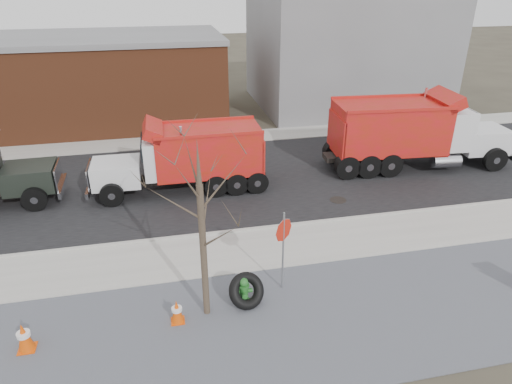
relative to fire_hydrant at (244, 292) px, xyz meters
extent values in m
plane|color=#383328|center=(2.11, 2.43, -0.41)|extent=(120.00, 120.00, 0.00)
cube|color=slate|center=(2.11, -1.07, -0.39)|extent=(60.00, 5.00, 0.03)
cube|color=#9E9B93|center=(2.11, 2.68, -0.38)|extent=(60.00, 2.50, 0.06)
cube|color=#9E9B93|center=(2.11, 3.98, -0.35)|extent=(60.00, 0.15, 0.11)
cube|color=black|center=(2.11, 8.73, -0.40)|extent=(60.00, 9.40, 0.02)
cube|color=#9E9B93|center=(2.11, 14.43, -0.38)|extent=(60.00, 2.00, 0.06)
cube|color=gray|center=(11.11, 20.43, 3.59)|extent=(12.00, 10.00, 8.00)
cube|color=brown|center=(-7.89, 19.43, 2.09)|extent=(20.00, 8.00, 5.00)
cube|color=gray|center=(-7.89, 19.43, 4.74)|extent=(20.20, 8.20, 0.30)
cylinder|color=#382D23|center=(-1.09, -0.17, 1.59)|extent=(0.18, 0.18, 4.00)
cone|color=#382D23|center=(-1.09, -0.17, 4.19)|extent=(0.14, 0.14, 1.20)
cylinder|color=#2B6E29|center=(0.00, 0.01, -0.38)|extent=(0.47, 0.47, 0.06)
cylinder|color=#2B6E29|center=(0.00, 0.01, -0.05)|extent=(0.25, 0.25, 0.65)
cylinder|color=#2B6E29|center=(0.00, 0.01, 0.24)|extent=(0.32, 0.32, 0.05)
sphere|color=#2B6E29|center=(0.00, 0.01, 0.34)|extent=(0.26, 0.26, 0.26)
cylinder|color=#2B6E29|center=(0.00, 0.01, 0.45)|extent=(0.05, 0.05, 0.06)
cylinder|color=#2B6E29|center=(-0.18, 0.01, 0.04)|extent=(0.13, 0.12, 0.12)
cylinder|color=#2B6E29|center=(0.18, 0.00, 0.04)|extent=(0.13, 0.12, 0.12)
cylinder|color=#2B6E29|center=(-0.01, -0.18, 0.02)|extent=(0.17, 0.14, 0.16)
torus|color=black|center=(0.07, -0.03, 0.07)|extent=(1.31, 1.17, 1.06)
cylinder|color=gray|center=(1.26, 0.46, 0.90)|extent=(0.06, 0.06, 2.61)
cylinder|color=red|center=(1.26, 0.46, 1.64)|extent=(0.59, 0.45, 0.71)
cube|color=#E14A07|center=(-1.92, -0.36, -0.39)|extent=(0.37, 0.37, 0.04)
cone|color=#E14A07|center=(-1.92, -0.36, -0.03)|extent=(0.35, 0.35, 0.69)
cylinder|color=white|center=(-1.92, -0.36, 0.03)|extent=(0.29, 0.29, 0.10)
cube|color=#E14A07|center=(-5.73, -0.58, -0.39)|extent=(0.43, 0.43, 0.05)
cone|color=#E14A07|center=(-5.73, -0.58, 0.02)|extent=(0.41, 0.41, 0.79)
cylinder|color=white|center=(-5.73, -0.58, 0.10)|extent=(0.33, 0.33, 0.11)
cube|color=black|center=(9.94, 8.41, 0.27)|extent=(8.77, 1.56, 0.22)
cube|color=silver|center=(13.43, 8.14, 0.84)|extent=(2.39, 2.16, 1.12)
cube|color=silver|center=(14.50, 8.06, 0.84)|extent=(0.20, 1.79, 1.02)
cube|color=silver|center=(11.54, 8.29, 1.55)|extent=(1.81, 2.47, 1.84)
cube|color=black|center=(12.28, 8.23, 2.06)|extent=(0.21, 2.04, 0.82)
cube|color=red|center=(8.62, 8.51, 1.65)|extent=(5.28, 2.84, 2.25)
cylinder|color=silver|center=(10.76, 9.32, 2.01)|extent=(0.15, 0.15, 2.45)
cylinder|color=black|center=(13.71, 9.22, 0.17)|extent=(1.14, 0.39, 1.12)
cylinder|color=black|center=(13.54, 7.03, 0.17)|extent=(1.14, 0.39, 1.12)
cylinder|color=black|center=(7.47, 9.58, 0.17)|extent=(1.14, 0.39, 1.12)
cylinder|color=black|center=(7.32, 7.63, 0.17)|extent=(1.14, 0.39, 1.12)
cube|color=black|center=(-1.17, 8.02, 0.20)|extent=(7.25, 0.83, 0.19)
cube|color=silver|center=(-3.88, 8.04, 0.67)|extent=(1.96, 1.74, 0.97)
cube|color=silver|center=(-4.95, 8.05, 0.67)|extent=(0.07, 1.55, 0.89)
cube|color=silver|center=(-1.98, 8.03, 1.30)|extent=(1.43, 2.05, 1.60)
cube|color=black|center=(-2.73, 8.03, 1.74)|extent=(0.06, 1.77, 0.71)
cube|color=red|center=(-0.02, 8.01, 1.38)|extent=(4.45, 2.16, 1.95)
cylinder|color=silver|center=(-1.13, 7.18, 1.69)|extent=(0.13, 0.13, 2.13)
cylinder|color=black|center=(-4.09, 7.09, 0.10)|extent=(0.98, 0.27, 0.97)
cylinder|color=black|center=(-4.07, 9.00, 0.10)|extent=(0.98, 0.27, 0.97)
cylinder|color=black|center=(1.04, 7.15, 0.10)|extent=(0.98, 0.27, 0.97)
cylinder|color=black|center=(1.05, 8.86, 0.10)|extent=(0.98, 0.27, 0.97)
cube|color=black|center=(-7.29, 8.31, 0.68)|extent=(2.02, 1.80, 0.98)
cube|color=silver|center=(-6.22, 8.34, 0.68)|extent=(0.11, 1.57, 0.89)
cylinder|color=black|center=(-7.12, 9.28, 0.10)|extent=(0.99, 0.30, 0.98)
cylinder|color=black|center=(-7.06, 7.35, 0.10)|extent=(0.99, 0.30, 0.98)
camera|label=1|loc=(-1.87, -10.29, 8.29)|focal=32.00mm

